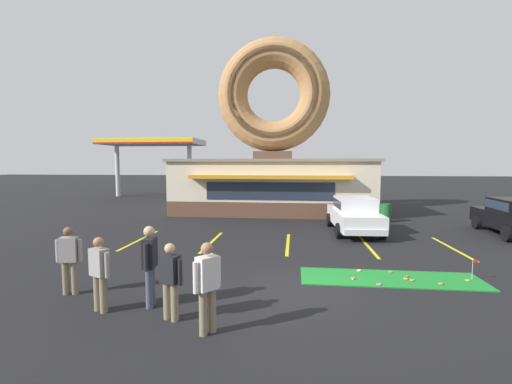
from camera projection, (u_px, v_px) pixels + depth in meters
The scene contains 27 objects.
ground_plane at pixel (288, 292), 8.24m from camera, with size 160.00×160.00×0.00m, color black.
donut_shop_building at pixel (273, 153), 21.87m from camera, with size 12.30×6.75×10.96m.
putting_mat at pixel (390, 279), 9.17m from camera, with size 4.75×1.41×0.03m, color #1E842D.
mini_donut_near_left at pixel (406, 279), 9.06m from camera, with size 0.13×0.13×0.04m, color #D17F47.
mini_donut_near_right at pixel (353, 278), 9.12m from camera, with size 0.13×0.13×0.04m, color #A5724C.
mini_donut_mid_left at pixel (441, 284), 8.69m from camera, with size 0.13×0.13×0.04m, color #A5724C.
mini_donut_mid_centre at pixel (391, 272), 9.64m from camera, with size 0.13×0.13×0.04m, color #A5724C.
mini_donut_mid_right at pixel (412, 280), 8.95m from camera, with size 0.13×0.13×0.04m, color #A5724C.
mini_donut_far_left at pixel (379, 284), 8.64m from camera, with size 0.13×0.13×0.04m, color #D8667F.
mini_donut_far_centre at pixel (359, 270), 9.76m from camera, with size 0.13×0.13×0.04m, color #E5C666.
mini_donut_far_right at pixel (468, 280), 8.94m from camera, with size 0.13×0.13×0.04m, color #D17F47.
mini_donut_extra at pixel (406, 276), 9.27m from camera, with size 0.13×0.13×0.04m, color brown.
golf_ball at pixel (353, 279), 9.01m from camera, with size 0.04×0.04×0.04m, color white.
putting_flag_pin at pixel (474, 264), 9.03m from camera, with size 0.13×0.01×0.55m.
car_white at pixel (354, 213), 15.36m from camera, with size 2.12×4.63×1.60m.
pedestrian_blue_sweater_man at pixel (100, 271), 7.10m from camera, with size 0.55×0.38×1.58m.
pedestrian_hooded_kid at pixel (69, 257), 8.05m from camera, with size 0.58×0.32×1.62m.
pedestrian_leather_jacket_man at pixel (207, 283), 6.17m from camera, with size 0.43×0.48×1.69m.
pedestrian_clipboard_woman at pixel (170, 278), 6.72m from camera, with size 0.56×0.37×1.55m.
pedestrian_beanie_man at pixel (150, 262), 7.36m from camera, with size 0.28×0.59×1.76m.
trash_bin at pixel (386, 213), 18.07m from camera, with size 0.57×0.57×0.97m.
gas_station_canopy at pixel (152, 144), 31.56m from camera, with size 9.00×4.46×5.30m.
parking_stripe_far_left at pixel (140, 240), 13.87m from camera, with size 0.12×3.60×0.01m, color yellow.
parking_stripe_left at pixel (212, 242), 13.53m from camera, with size 0.12×3.60×0.01m, color yellow.
parking_stripe_mid_left at pixel (288, 244), 13.20m from camera, with size 0.12×3.60×0.01m, color yellow.
parking_stripe_centre at pixel (368, 246), 12.86m from camera, with size 0.12×3.60×0.01m, color yellow.
parking_stripe_mid_right at pixel (452, 248), 12.52m from camera, with size 0.12×3.60×0.01m, color yellow.
Camera 1 is at (0.14, -8.04, 3.10)m, focal length 24.00 mm.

